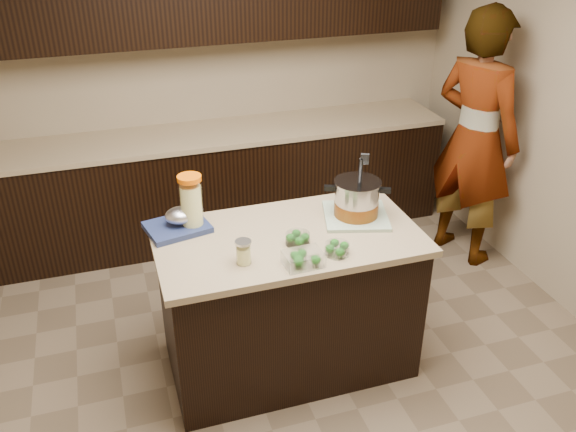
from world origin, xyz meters
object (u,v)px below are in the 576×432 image
stock_pot (357,201)px  lemonade_pitcher (191,205)px  island (288,301)px  person (475,139)px

stock_pot → lemonade_pitcher: stock_pot is taller
lemonade_pitcher → island: bearing=-25.4°
island → person: person is taller
island → lemonade_pitcher: 0.80m
lemonade_pitcher → stock_pot: bearing=-9.5°
island → stock_pot: bearing=9.8°
stock_pot → person: 1.46m
person → lemonade_pitcher: bearing=83.6°
person → island: bearing=94.2°
island → stock_pot: stock_pot is taller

